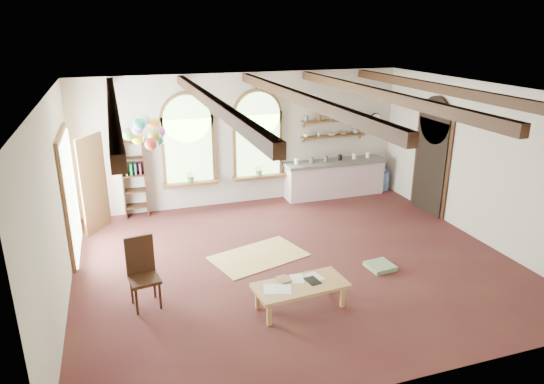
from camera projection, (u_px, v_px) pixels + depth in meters
name	position (u px, v px, depth m)	size (l,w,h in m)	color
floor	(295.00, 261.00, 9.21)	(8.00, 8.00, 0.00)	#4C241F
ceiling_beams	(298.00, 97.00, 8.19)	(6.20, 6.80, 0.18)	#371B11
window_left	(188.00, 143.00, 11.34)	(1.30, 0.28, 2.20)	brown
window_right	(258.00, 138.00, 11.84)	(1.30, 0.28, 2.20)	brown
left_doorway	(70.00, 196.00, 9.28)	(0.10, 1.90, 2.50)	brown
right_doorway	(430.00, 167.00, 11.36)	(0.10, 1.30, 2.40)	black
kitchen_counter	(334.00, 178.00, 12.60)	(2.68, 0.62, 0.94)	beige
wall_shelf_lower	(333.00, 136.00, 12.41)	(1.70, 0.24, 0.04)	brown
wall_shelf_upper	(334.00, 121.00, 12.28)	(1.70, 0.24, 0.04)	brown
wall_clock	(376.00, 119.00, 12.73)	(0.32, 0.32, 0.04)	black
bookshelf	(134.00, 179.00, 11.10)	(0.53, 0.32, 1.80)	#371B11
coffee_table	(300.00, 287.00, 7.59)	(1.52, 0.79, 0.42)	#A97A4D
side_chair	(145.00, 287.00, 7.68)	(0.51, 0.51, 1.14)	#371B11
floor_mat	(259.00, 256.00, 9.39)	(1.75, 1.08, 0.02)	tan
floor_cushion	(380.00, 266.00, 8.94)	(0.46, 0.46, 0.08)	gray
water_jug_a	(383.00, 180.00, 13.10)	(0.34, 0.34, 0.65)	#527AB0
water_jug_b	(381.00, 180.00, 13.08)	(0.32, 0.32, 0.62)	#527AB0
balloon_cluster	(146.00, 132.00, 9.21)	(0.81, 0.87, 1.15)	white
table_book	(279.00, 280.00, 7.66)	(0.18, 0.26, 0.02)	olive
tablet	(313.00, 281.00, 7.67)	(0.18, 0.27, 0.01)	black
potted_plant_left	(191.00, 176.00, 11.50)	(0.27, 0.23, 0.30)	#598C4C
potted_plant_right	(259.00, 170.00, 12.00)	(0.27, 0.23, 0.30)	#598C4C
shelf_cup_a	(306.00, 135.00, 12.17)	(0.12, 0.10, 0.10)	white
shelf_cup_b	(319.00, 135.00, 12.27)	(0.10, 0.10, 0.09)	beige
shelf_bowl_a	(331.00, 134.00, 12.38)	(0.22, 0.22, 0.05)	beige
shelf_bowl_b	(344.00, 133.00, 12.48)	(0.20, 0.20, 0.06)	#8C664C
shelf_vase	(356.00, 130.00, 12.57)	(0.18, 0.18, 0.19)	slate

